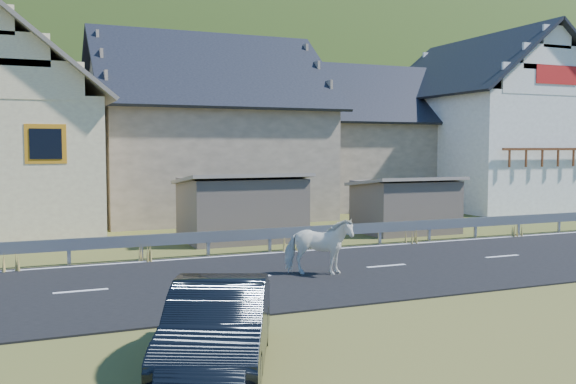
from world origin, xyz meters
name	(u,v)px	position (x,y,z in m)	size (l,w,h in m)	color
ground	(386,267)	(0.00, 0.00, 0.00)	(160.00, 160.00, 0.00)	#3A4919
road	(386,267)	(0.00, 0.00, 0.02)	(60.00, 7.00, 0.04)	black
lane_markings	(386,266)	(0.00, 0.00, 0.04)	(60.00, 6.60, 0.01)	silver
guardrail	(327,231)	(0.00, 3.68, 0.56)	(28.10, 0.09, 0.75)	#93969B
shed_left	(241,209)	(-2.00, 6.50, 1.10)	(4.30, 3.30, 2.40)	#6B5D51
shed_right	(405,207)	(4.50, 6.00, 1.00)	(3.80, 2.90, 2.20)	#6B5D51
house_stone_a	(204,119)	(-1.00, 15.00, 4.63)	(10.80, 9.80, 8.90)	tan
house_stone_b	(366,131)	(9.00, 17.00, 4.24)	(9.80, 8.80, 8.10)	tan
house_white	(487,116)	(15.00, 14.00, 5.06)	(8.80, 10.80, 9.70)	white
mountain	(75,227)	(5.00, 180.00, -20.00)	(440.00, 280.00, 260.00)	#1F3812
horse	(319,246)	(-2.23, -0.38, 0.77)	(1.73, 0.79, 1.46)	white
car	(218,327)	(-6.56, -6.06, 0.66)	(1.39, 3.99, 1.31)	black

